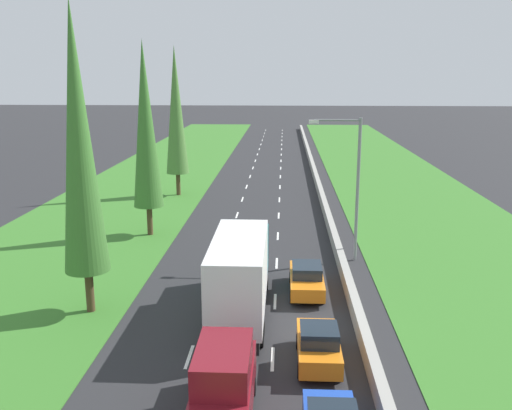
# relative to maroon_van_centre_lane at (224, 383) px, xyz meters

# --- Properties ---
(ground_plane) EXTENTS (300.00, 300.00, 0.00)m
(ground_plane) POSITION_rel_maroon_van_centre_lane_xyz_m (-0.20, 43.26, -1.40)
(ground_plane) COLOR #28282B
(ground_plane) RESTS_ON ground
(grass_verge_left) EXTENTS (14.00, 140.00, 0.04)m
(grass_verge_left) POSITION_rel_maroon_van_centre_lane_xyz_m (-12.85, 43.26, -1.38)
(grass_verge_left) COLOR #387528
(grass_verge_left) RESTS_ON ground
(grass_verge_right) EXTENTS (14.00, 140.00, 0.04)m
(grass_verge_right) POSITION_rel_maroon_van_centre_lane_xyz_m (14.15, 43.26, -1.38)
(grass_verge_right) COLOR #387528
(grass_verge_right) RESTS_ON ground
(median_barrier) EXTENTS (0.44, 120.00, 0.85)m
(median_barrier) POSITION_rel_maroon_van_centre_lane_xyz_m (5.50, 43.26, -0.97)
(median_barrier) COLOR #9E9B93
(median_barrier) RESTS_ON ground
(lane_markings) EXTENTS (3.64, 116.00, 0.01)m
(lane_markings) POSITION_rel_maroon_van_centre_lane_xyz_m (-0.20, 43.26, -1.39)
(lane_markings) COLOR white
(lane_markings) RESTS_ON ground
(maroon_van_centre_lane) EXTENTS (1.96, 4.90, 2.82)m
(maroon_van_centre_lane) POSITION_rel_maroon_van_centre_lane_xyz_m (0.00, 0.00, 0.00)
(maroon_van_centre_lane) COLOR maroon
(maroon_van_centre_lane) RESTS_ON ground
(white_box_truck_centre_lane) EXTENTS (2.46, 9.40, 4.18)m
(white_box_truck_centre_lane) POSITION_rel_maroon_van_centre_lane_xyz_m (-0.10, 8.40, 0.78)
(white_box_truck_centre_lane) COLOR black
(white_box_truck_centre_lane) RESTS_ON ground
(orange_hatchback_right_lane) EXTENTS (1.74, 3.90, 1.72)m
(orange_hatchback_right_lane) POSITION_rel_maroon_van_centre_lane_xyz_m (3.41, 3.97, -0.56)
(orange_hatchback_right_lane) COLOR orange
(orange_hatchback_right_lane) RESTS_ON ground
(orange_sedan_right_lane) EXTENTS (1.82, 4.50, 1.64)m
(orange_sedan_right_lane) POSITION_rel_maroon_van_centre_lane_xyz_m (3.22, 11.56, -0.59)
(orange_sedan_right_lane) COLOR orange
(orange_sedan_right_lane) RESTS_ON ground
(silver_sedan_centre_lane) EXTENTS (1.82, 4.50, 1.64)m
(silver_sedan_centre_lane) POSITION_rel_maroon_van_centre_lane_xyz_m (-0.42, 17.07, -0.59)
(silver_sedan_centre_lane) COLOR silver
(silver_sedan_centre_lane) RESTS_ON ground
(poplar_tree_second) EXTENTS (2.17, 2.17, 14.95)m
(poplar_tree_second) POSITION_rel_maroon_van_centre_lane_xyz_m (-7.61, 8.56, 7.13)
(poplar_tree_second) COLOR #4C3823
(poplar_tree_second) RESTS_ON ground
(poplar_tree_third) EXTENTS (2.15, 2.15, 13.92)m
(poplar_tree_third) POSITION_rel_maroon_van_centre_lane_xyz_m (-7.84, 22.10, 6.61)
(poplar_tree_third) COLOR #4C3823
(poplar_tree_third) RESTS_ON ground
(poplar_tree_fourth) EXTENTS (2.16, 2.16, 14.20)m
(poplar_tree_fourth) POSITION_rel_maroon_van_centre_lane_xyz_m (-8.32, 35.86, 6.76)
(poplar_tree_fourth) COLOR #4C3823
(poplar_tree_fourth) RESTS_ON ground
(street_light_mast) EXTENTS (3.20, 0.28, 9.00)m
(street_light_mast) POSITION_rel_maroon_van_centre_lane_xyz_m (6.16, 17.13, 3.83)
(street_light_mast) COLOR gray
(street_light_mast) RESTS_ON ground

